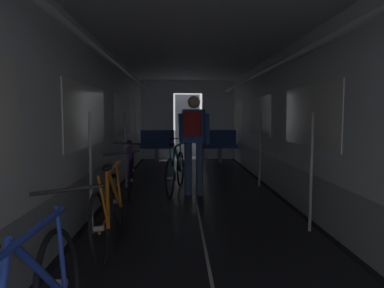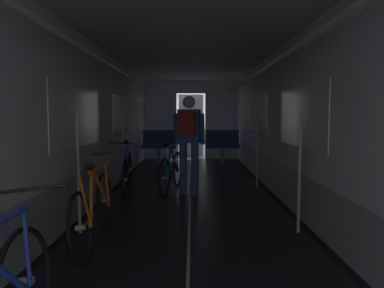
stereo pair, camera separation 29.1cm
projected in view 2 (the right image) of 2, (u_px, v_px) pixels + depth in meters
The scene contains 7 objects.
train_car_shell at pixel (191, 94), 5.41m from camera, with size 3.14×12.34×2.57m.
bench_seat_far_left at pixel (161, 143), 9.97m from camera, with size 0.98×0.51×0.95m.
bench_seat_far_right at pixel (224, 143), 9.96m from camera, with size 0.98×0.51×0.95m.
bicycle_orange at pixel (96, 208), 3.69m from camera, with size 0.44×1.69×0.95m.
bicycle_purple at pixel (128, 171), 6.07m from camera, with size 0.44×1.69×0.95m.
person_cyclist_aisle at pixel (190, 136), 5.86m from camera, with size 0.56×0.44×1.69m.
bicycle_teal_in_aisle at pixel (173, 170), 6.18m from camera, with size 0.48×1.67×0.94m.
Camera 2 is at (0.03, -1.86, 1.35)m, focal length 32.61 mm.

